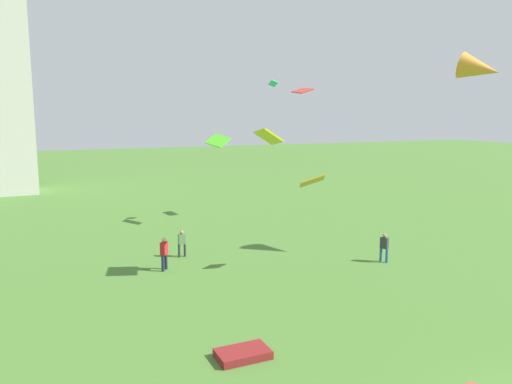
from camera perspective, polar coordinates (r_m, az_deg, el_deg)
person_0 at (r=29.44m, az=14.53°, el=-6.03°), size 0.41×0.50×1.67m
person_1 at (r=29.85m, az=-8.53°, el=-5.71°), size 0.50×0.26×1.61m
person_2 at (r=27.46m, az=-10.53°, el=-6.77°), size 0.51×0.54×1.83m
kite_flying_0 at (r=37.44m, az=-4.40°, el=5.91°), size 1.69×1.92×1.02m
kite_flying_1 at (r=31.37m, az=24.35°, el=12.80°), size 2.51×2.85×1.99m
kite_flying_2 at (r=38.22m, az=1.99°, el=12.38°), size 0.52×0.80×0.51m
kite_flying_3 at (r=26.31m, az=6.47°, el=1.27°), size 1.59×1.20×0.83m
kite_flying_4 at (r=24.71m, az=1.44°, el=6.39°), size 1.15×1.82×0.94m
kite_flying_6 at (r=40.37m, az=5.37°, el=11.54°), size 1.16×1.66×0.59m
kite_bundle_0 at (r=18.12m, az=-1.52°, el=-18.12°), size 1.84×1.13×0.29m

